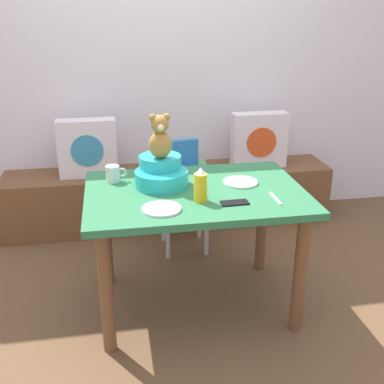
{
  "coord_description": "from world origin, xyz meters",
  "views": [
    {
      "loc": [
        -0.44,
        -2.41,
        1.7
      ],
      "look_at": [
        0.0,
        0.1,
        0.69
      ],
      "focal_mm": 44.55,
      "sensor_mm": 36.0,
      "label": 1
    }
  ],
  "objects_px": {
    "highchair": "(183,181)",
    "coffee_mug": "(113,174)",
    "dining_table": "(195,209)",
    "ketchup_bottle": "(201,185)",
    "infant_seat_teal": "(161,173)",
    "cell_phone": "(235,203)",
    "pillow_floral_left": "(87,148)",
    "book_stack": "(193,166)",
    "teddy_bear": "(160,137)",
    "dinner_plate_near": "(240,182)",
    "pillow_floral_right": "(259,140)",
    "dinner_plate_far": "(162,209)"
  },
  "relations": [
    {
      "from": "dining_table",
      "to": "highchair",
      "type": "distance_m",
      "value": 0.75
    },
    {
      "from": "dinner_plate_near",
      "to": "dinner_plate_far",
      "type": "height_order",
      "value": "same"
    },
    {
      "from": "book_stack",
      "to": "ketchup_bottle",
      "type": "xyz_separation_m",
      "value": [
        -0.19,
        -1.33,
        0.34
      ]
    },
    {
      "from": "ketchup_bottle",
      "to": "cell_phone",
      "type": "xyz_separation_m",
      "value": [
        0.16,
        -0.06,
        -0.08
      ]
    },
    {
      "from": "dining_table",
      "to": "highchair",
      "type": "relative_size",
      "value": 1.53
    },
    {
      "from": "pillow_floral_left",
      "to": "teddy_bear",
      "type": "relative_size",
      "value": 1.76
    },
    {
      "from": "dinner_plate_far",
      "to": "ketchup_bottle",
      "type": "bearing_deg",
      "value": 20.4
    },
    {
      "from": "dining_table",
      "to": "infant_seat_teal",
      "type": "xyz_separation_m",
      "value": [
        -0.17,
        0.12,
        0.18
      ]
    },
    {
      "from": "cell_phone",
      "to": "highchair",
      "type": "bearing_deg",
      "value": 5.14
    },
    {
      "from": "highchair",
      "to": "dinner_plate_near",
      "type": "bearing_deg",
      "value": -71.18
    },
    {
      "from": "coffee_mug",
      "to": "cell_phone",
      "type": "height_order",
      "value": "coffee_mug"
    },
    {
      "from": "ketchup_bottle",
      "to": "dinner_plate_near",
      "type": "bearing_deg",
      "value": 39.06
    },
    {
      "from": "pillow_floral_right",
      "to": "dinner_plate_far",
      "type": "xyz_separation_m",
      "value": [
        -0.94,
        -1.39,
        0.07
      ]
    },
    {
      "from": "teddy_bear",
      "to": "coffee_mug",
      "type": "distance_m",
      "value": 0.37
    },
    {
      "from": "pillow_floral_left",
      "to": "teddy_bear",
      "type": "distance_m",
      "value": 1.18
    },
    {
      "from": "coffee_mug",
      "to": "dinner_plate_far",
      "type": "height_order",
      "value": "coffee_mug"
    },
    {
      "from": "dining_table",
      "to": "coffee_mug",
      "type": "xyz_separation_m",
      "value": [
        -0.44,
        0.22,
        0.16
      ]
    },
    {
      "from": "pillow_floral_left",
      "to": "dining_table",
      "type": "relative_size",
      "value": 0.37
    },
    {
      "from": "infant_seat_teal",
      "to": "coffee_mug",
      "type": "relative_size",
      "value": 2.75
    },
    {
      "from": "cell_phone",
      "to": "infant_seat_teal",
      "type": "bearing_deg",
      "value": 43.34
    },
    {
      "from": "dinner_plate_far",
      "to": "book_stack",
      "type": "bearing_deg",
      "value": 73.75
    },
    {
      "from": "book_stack",
      "to": "highchair",
      "type": "xyz_separation_m",
      "value": [
        -0.15,
        -0.44,
        0.04
      ]
    },
    {
      "from": "dinner_plate_near",
      "to": "cell_phone",
      "type": "height_order",
      "value": "dinner_plate_near"
    },
    {
      "from": "highchair",
      "to": "dinner_plate_near",
      "type": "xyz_separation_m",
      "value": [
        0.23,
        -0.67,
        0.22
      ]
    },
    {
      "from": "highchair",
      "to": "coffee_mug",
      "type": "relative_size",
      "value": 6.58
    },
    {
      "from": "pillow_floral_left",
      "to": "book_stack",
      "type": "height_order",
      "value": "pillow_floral_left"
    },
    {
      "from": "dinner_plate_near",
      "to": "infant_seat_teal",
      "type": "bearing_deg",
      "value": 173.27
    },
    {
      "from": "book_stack",
      "to": "cell_phone",
      "type": "bearing_deg",
      "value": -91.26
    },
    {
      "from": "teddy_bear",
      "to": "dinner_plate_far",
      "type": "relative_size",
      "value": 1.25
    },
    {
      "from": "teddy_bear",
      "to": "dinner_plate_far",
      "type": "distance_m",
      "value": 0.45
    },
    {
      "from": "dinner_plate_far",
      "to": "highchair",
      "type": "bearing_deg",
      "value": 75.02
    },
    {
      "from": "coffee_mug",
      "to": "pillow_floral_left",
      "type": "bearing_deg",
      "value": 101.08
    },
    {
      "from": "pillow_floral_left",
      "to": "cell_phone",
      "type": "bearing_deg",
      "value": -60.07
    },
    {
      "from": "ketchup_bottle",
      "to": "pillow_floral_right",
      "type": "bearing_deg",
      "value": 60.98
    },
    {
      "from": "pillow_floral_left",
      "to": "book_stack",
      "type": "distance_m",
      "value": 0.84
    },
    {
      "from": "highchair",
      "to": "infant_seat_teal",
      "type": "bearing_deg",
      "value": -109.74
    },
    {
      "from": "teddy_bear",
      "to": "infant_seat_teal",
      "type": "bearing_deg",
      "value": 90.0
    },
    {
      "from": "ketchup_bottle",
      "to": "infant_seat_teal",
      "type": "bearing_deg",
      "value": 122.88
    },
    {
      "from": "dinner_plate_near",
      "to": "dinner_plate_far",
      "type": "relative_size",
      "value": 1.0
    },
    {
      "from": "infant_seat_teal",
      "to": "cell_phone",
      "type": "height_order",
      "value": "infant_seat_teal"
    },
    {
      "from": "pillow_floral_right",
      "to": "dining_table",
      "type": "distance_m",
      "value": 1.37
    },
    {
      "from": "dining_table",
      "to": "ketchup_bottle",
      "type": "bearing_deg",
      "value": -88.85
    },
    {
      "from": "highchair",
      "to": "dinner_plate_far",
      "type": "xyz_separation_m",
      "value": [
        -0.26,
        -0.98,
        0.22
      ]
    },
    {
      "from": "pillow_floral_right",
      "to": "cell_phone",
      "type": "xyz_separation_m",
      "value": [
        -0.56,
        -1.37,
        0.06
      ]
    },
    {
      "from": "dinner_plate_far",
      "to": "cell_phone",
      "type": "xyz_separation_m",
      "value": [
        0.38,
        0.02,
        -0.0
      ]
    },
    {
      "from": "highchair",
      "to": "teddy_bear",
      "type": "relative_size",
      "value": 3.16
    },
    {
      "from": "dinner_plate_far",
      "to": "cell_phone",
      "type": "relative_size",
      "value": 1.39
    },
    {
      "from": "pillow_floral_left",
      "to": "ketchup_bottle",
      "type": "bearing_deg",
      "value": -64.45
    },
    {
      "from": "highchair",
      "to": "dinner_plate_far",
      "type": "distance_m",
      "value": 1.03
    },
    {
      "from": "cell_phone",
      "to": "dining_table",
      "type": "bearing_deg",
      "value": 35.2
    }
  ]
}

